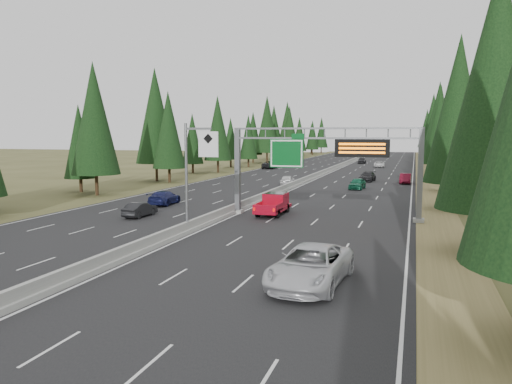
# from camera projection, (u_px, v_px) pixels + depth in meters

# --- Properties ---
(road) EXTENTS (32.00, 260.00, 0.08)m
(road) POSITION_uv_depth(u_px,v_px,m) (321.00, 176.00, 88.63)
(road) COLOR black
(road) RESTS_ON ground
(shoulder_right) EXTENTS (3.60, 260.00, 0.06)m
(shoulder_right) POSITION_uv_depth(u_px,v_px,m) (427.00, 178.00, 83.26)
(shoulder_right) COLOR olive
(shoulder_right) RESTS_ON ground
(shoulder_left) EXTENTS (3.60, 260.00, 0.06)m
(shoulder_left) POSITION_uv_depth(u_px,v_px,m) (228.00, 173.00, 93.99)
(shoulder_left) COLOR #40421E
(shoulder_left) RESTS_ON ground
(median_barrier) EXTENTS (0.70, 260.00, 0.85)m
(median_barrier) POSITION_uv_depth(u_px,v_px,m) (321.00, 173.00, 88.58)
(median_barrier) COLOR gray
(median_barrier) RESTS_ON road
(sign_gantry) EXTENTS (16.75, 0.98, 7.80)m
(sign_gantry) POSITION_uv_depth(u_px,v_px,m) (331.00, 158.00, 42.63)
(sign_gantry) COLOR slate
(sign_gantry) RESTS_ON road
(hov_sign_pole) EXTENTS (2.80, 0.50, 8.00)m
(hov_sign_pole) POSITION_uv_depth(u_px,v_px,m) (193.00, 170.00, 35.82)
(hov_sign_pole) COLOR slate
(hov_sign_pole) RESTS_ON road
(tree_row_right) EXTENTS (11.77, 240.31, 18.99)m
(tree_row_right) POSITION_uv_depth(u_px,v_px,m) (463.00, 115.00, 68.08)
(tree_row_right) COLOR black
(tree_row_right) RESTS_ON ground
(tree_row_left) EXTENTS (11.92, 237.93, 18.75)m
(tree_row_left) POSITION_uv_depth(u_px,v_px,m) (151.00, 122.00, 74.83)
(tree_row_left) COLOR black
(tree_row_left) RESTS_ON ground
(silver_minivan) EXTENTS (3.61, 6.92, 1.86)m
(silver_minivan) POSITION_uv_depth(u_px,v_px,m) (311.00, 266.00, 23.84)
(silver_minivan) COLOR silver
(silver_minivan) RESTS_ON road
(red_pickup) EXTENTS (2.05, 5.75, 1.87)m
(red_pickup) POSITION_uv_depth(u_px,v_px,m) (274.00, 203.00, 45.30)
(red_pickup) COLOR black
(red_pickup) RESTS_ON road
(car_ahead_green) EXTENTS (2.09, 4.52, 1.50)m
(car_ahead_green) POSITION_uv_depth(u_px,v_px,m) (357.00, 183.00, 66.09)
(car_ahead_green) COLOR #14583C
(car_ahead_green) RESTS_ON road
(car_ahead_dkred) EXTENTS (1.61, 4.49, 1.47)m
(car_ahead_dkred) POSITION_uv_depth(u_px,v_px,m) (405.00, 179.00, 73.69)
(car_ahead_dkred) COLOR maroon
(car_ahead_dkred) RESTS_ON road
(car_ahead_dkgrey) EXTENTS (2.53, 5.21, 1.46)m
(car_ahead_dkgrey) POSITION_uv_depth(u_px,v_px,m) (367.00, 177.00, 77.26)
(car_ahead_dkgrey) COLOR black
(car_ahead_dkgrey) RESTS_ON road
(car_ahead_white) EXTENTS (2.48, 4.99, 1.36)m
(car_ahead_white) POSITION_uv_depth(u_px,v_px,m) (379.00, 164.00, 110.58)
(car_ahead_white) COLOR silver
(car_ahead_white) RESTS_ON road
(car_ahead_far) EXTENTS (2.07, 4.75, 1.59)m
(car_ahead_far) POSITION_uv_depth(u_px,v_px,m) (362.00, 160.00, 125.38)
(car_ahead_far) COLOR black
(car_ahead_far) RESTS_ON road
(car_onc_near) EXTENTS (1.45, 3.91, 1.28)m
(car_onc_near) POSITION_uv_depth(u_px,v_px,m) (140.00, 209.00, 43.81)
(car_onc_near) COLOR black
(car_onc_near) RESTS_ON road
(car_onc_blue) EXTENTS (2.46, 5.14, 1.45)m
(car_onc_blue) POSITION_uv_depth(u_px,v_px,m) (164.00, 198.00, 51.39)
(car_onc_blue) COLOR #161A4D
(car_onc_blue) RESTS_ON road
(car_onc_white) EXTENTS (2.09, 4.41, 1.46)m
(car_onc_white) POSITION_uv_depth(u_px,v_px,m) (288.00, 180.00, 71.28)
(car_onc_white) COLOR silver
(car_onc_white) RESTS_ON road
(car_onc_far) EXTENTS (3.06, 5.89, 1.59)m
(car_onc_far) POSITION_uv_depth(u_px,v_px,m) (270.00, 165.00, 106.68)
(car_onc_far) COLOR black
(car_onc_far) RESTS_ON road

